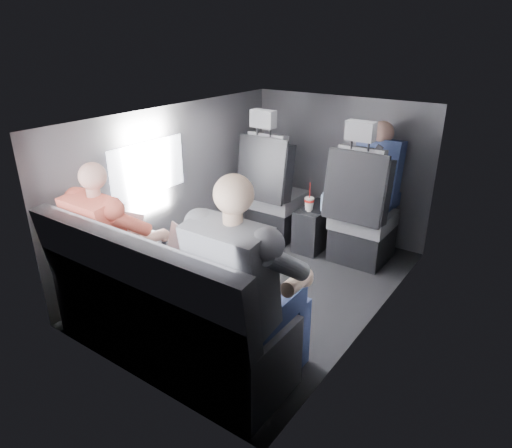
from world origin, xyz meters
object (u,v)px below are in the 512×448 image
Objects in this scene: rear_bench at (164,315)px; passenger_rear_left at (116,244)px; water_bottle at (324,203)px; front_seat_left at (273,199)px; front_seat_right at (361,219)px; laptop_white at (135,234)px; laptop_silver at (193,255)px; soda_cup at (309,204)px; laptop_black at (257,277)px; passenger_rear_right at (247,287)px; passenger_front_right at (378,174)px; center_console at (315,227)px.

rear_bench is 1.35× the size of passenger_rear_left.
water_bottle is 1.89m from passenger_rear_left.
front_seat_right is at bearing 0.00° from front_seat_left.
front_seat_right reaches higher than passenger_rear_left.
laptop_silver reaches higher than laptop_white.
soda_cup is 1.60m from laptop_silver.
laptop_black is 0.16m from passenger_rear_right.
laptop_silver reaches higher than soda_cup.
laptop_black is (0.97, -1.66, 0.23)m from front_seat_left.
passenger_front_right reaches higher than rear_bench.
front_seat_right is at bearing 92.33° from laptop_black.
passenger_front_right is (-0.05, 1.91, 0.12)m from laptop_black.
laptop_white is 0.30× the size of passenger_rear_left.
center_console is at bearing 91.69° from laptop_silver.
passenger_front_right is (0.46, 2.16, 0.44)m from rear_bench.
laptop_black is (0.42, -1.64, 0.15)m from water_bottle.
laptop_black is at bearing 8.40° from passenger_rear_left.
passenger_rear_left is at bearing -91.54° from front_seat_left.
water_bottle is at bearing 104.45° from passenger_rear_right.
passenger_rear_left is 2.28m from passenger_front_right.
front_seat_right is 3.56× the size of laptop_black.
laptop_silver is at bearing -103.48° from front_seat_right.
front_seat_left is 1.96m from rear_bench.
passenger_front_right is at bearing 77.86° from laptop_silver.
front_seat_left is at bearing 119.22° from passenger_rear_right.
laptop_white is at bearing -119.39° from front_seat_right.
passenger_rear_left reaches higher than laptop_silver.
front_seat_left reaches higher than water_bottle.
passenger_rear_left is at bearing -105.63° from soda_cup.
center_console is at bearing 74.08° from laptop_white.
passenger_rear_left is at bearing -171.60° from laptop_black.
water_bottle is (0.55, -0.02, 0.08)m from front_seat_left.
front_seat_left is 3.01× the size of laptop_silver.
laptop_silver is 0.47m from laptop_black.
front_seat_left is 3.56× the size of laptop_black.
water_bottle reaches higher than center_console.
front_seat_right reaches higher than laptop_silver.
center_console is (0.45, 0.04, -0.20)m from front_seat_left.
passenger_front_right is (0.41, 1.92, 0.11)m from laptop_silver.
laptop_white is (-0.93, -1.66, 0.23)m from front_seat_right.
passenger_rear_right is (1.05, -0.15, 0.02)m from laptop_white.
laptop_black is 0.46× the size of passenger_front_right.
water_bottle is (-0.35, -0.02, 0.08)m from front_seat_right.
passenger_rear_right is at bearing -87.32° from passenger_front_right.
passenger_rear_left is 0.91× the size of passenger_rear_right.
front_seat_left is 2.09m from passenger_rear_right.
soda_cup is (-0.02, -0.12, 0.27)m from center_console.
front_seat_right is 1.73m from laptop_silver.
water_bottle is 0.49× the size of laptop_black.
laptop_silver is (0.07, -1.59, 0.17)m from soda_cup.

